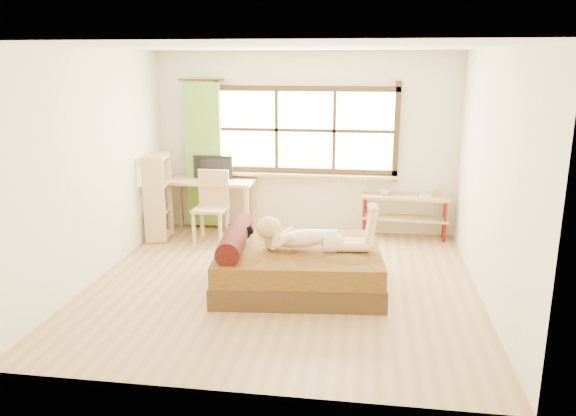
% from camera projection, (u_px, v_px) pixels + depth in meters
% --- Properties ---
extents(floor, '(4.50, 4.50, 0.00)m').
position_uv_depth(floor, '(283.00, 284.00, 6.62)').
color(floor, '#9E754C').
rests_on(floor, ground).
extents(ceiling, '(4.50, 4.50, 0.00)m').
position_uv_depth(ceiling, '(282.00, 47.00, 5.93)').
color(ceiling, white).
rests_on(ceiling, wall_back).
extents(wall_back, '(4.50, 0.00, 4.50)m').
position_uv_depth(wall_back, '(305.00, 143.00, 8.43)').
color(wall_back, silver).
rests_on(wall_back, floor).
extents(wall_front, '(4.50, 0.00, 4.50)m').
position_uv_depth(wall_front, '(236.00, 231.00, 4.12)').
color(wall_front, silver).
rests_on(wall_front, floor).
extents(wall_left, '(0.00, 4.50, 4.50)m').
position_uv_depth(wall_left, '(93.00, 167.00, 6.59)').
color(wall_left, silver).
rests_on(wall_left, floor).
extents(wall_right, '(0.00, 4.50, 4.50)m').
position_uv_depth(wall_right, '(491.00, 178.00, 5.96)').
color(wall_right, silver).
rests_on(wall_right, floor).
extents(window, '(2.80, 0.16, 1.46)m').
position_uv_depth(window, '(305.00, 133.00, 8.36)').
color(window, '#FFEDBF').
rests_on(window, wall_back).
extents(curtain, '(0.55, 0.10, 2.20)m').
position_uv_depth(curtain, '(204.00, 156.00, 8.58)').
color(curtain, '#639629').
rests_on(curtain, wall_back).
extents(bed, '(2.02, 1.68, 0.72)m').
position_uv_depth(bed, '(295.00, 265.00, 6.52)').
color(bed, '#30200E').
rests_on(bed, floor).
extents(woman, '(1.35, 0.50, 0.57)m').
position_uv_depth(woman, '(312.00, 226.00, 6.32)').
color(woman, beige).
rests_on(woman, bed).
extents(kitten, '(0.29, 0.14, 0.23)m').
position_uv_depth(kitten, '(240.00, 233.00, 6.63)').
color(kitten, black).
rests_on(kitten, bed).
extents(desk, '(1.31, 0.62, 0.81)m').
position_uv_depth(desk, '(212.00, 187.00, 8.50)').
color(desk, tan).
rests_on(desk, floor).
extents(monitor, '(0.61, 0.09, 0.35)m').
position_uv_depth(monitor, '(212.00, 168.00, 8.47)').
color(monitor, black).
rests_on(monitor, desk).
extents(chair, '(0.46, 0.46, 1.02)m').
position_uv_depth(chair, '(212.00, 202.00, 8.18)').
color(chair, tan).
rests_on(chair, floor).
extents(pipe_shelf, '(1.29, 0.40, 0.72)m').
position_uv_depth(pipe_shelf, '(405.00, 207.00, 8.27)').
color(pipe_shelf, tan).
rests_on(pipe_shelf, floor).
extents(cup, '(0.13, 0.13, 0.10)m').
position_uv_depth(cup, '(385.00, 192.00, 8.26)').
color(cup, gray).
rests_on(cup, pipe_shelf).
extents(book, '(0.19, 0.25, 0.02)m').
position_uv_depth(book, '(419.00, 196.00, 8.20)').
color(book, gray).
rests_on(book, pipe_shelf).
extents(bookshelf, '(0.38, 0.58, 1.25)m').
position_uv_depth(bookshelf, '(158.00, 196.00, 8.20)').
color(bookshelf, tan).
rests_on(bookshelf, floor).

